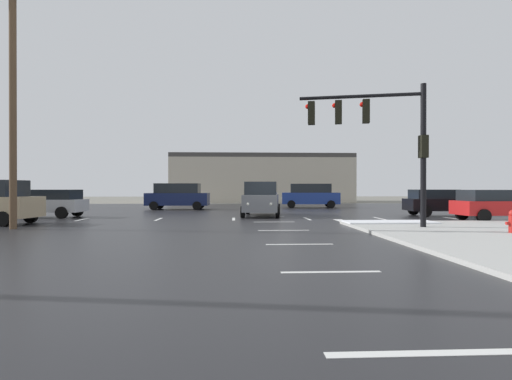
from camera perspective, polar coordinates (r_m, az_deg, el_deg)
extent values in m
plane|color=slate|center=(22.17, 2.06, -4.10)|extent=(120.00, 120.00, 0.00)
cube|color=#232326|center=(22.17, 2.06, -4.07)|extent=(44.00, 44.00, 0.02)
cube|color=white|center=(19.35, 18.06, -4.24)|extent=(4.00, 1.60, 0.06)
cube|color=silver|center=(4.75, 22.26, -20.29)|extent=(2.00, 0.15, 0.01)
cube|color=silver|center=(8.41, 10.39, -11.16)|extent=(2.00, 0.15, 0.01)
cube|color=silver|center=(12.28, 6.08, -7.52)|extent=(2.00, 0.15, 0.01)
cube|color=silver|center=(16.22, 3.87, -5.62)|extent=(2.00, 0.15, 0.01)
cube|color=silver|center=(20.18, 2.54, -4.46)|extent=(2.00, 0.15, 0.01)
cube|color=silver|center=(24.16, 1.65, -3.68)|extent=(2.00, 0.15, 0.01)
cube|color=silver|center=(28.14, 1.01, -3.12)|extent=(2.00, 0.15, 0.01)
cube|color=silver|center=(32.12, 0.53, -2.70)|extent=(2.00, 0.15, 0.01)
cube|color=silver|center=(36.11, 0.16, -2.37)|extent=(2.00, 0.15, 0.01)
cube|color=silver|center=(40.10, -0.14, -2.11)|extent=(2.00, 0.15, 0.01)
cube|color=silver|center=(25.19, -31.64, -3.56)|extent=(0.15, 2.00, 0.01)
cube|color=silver|center=(23.53, -23.06, -3.81)|extent=(0.15, 2.00, 0.01)
cube|color=silver|center=(22.47, -13.42, -3.99)|extent=(0.15, 2.00, 0.01)
cube|color=silver|center=(22.09, -3.13, -4.05)|extent=(0.15, 2.00, 0.01)
cube|color=silver|center=(22.43, 7.17, -3.99)|extent=(0.15, 2.00, 0.01)
cube|color=silver|center=(23.45, 16.86, -3.81)|extent=(0.15, 2.00, 0.01)
cube|color=silver|center=(25.08, 25.51, -3.56)|extent=(0.15, 2.00, 0.01)
cube|color=silver|center=(18.89, 13.79, -4.80)|extent=(0.45, 7.00, 0.01)
cylinder|color=black|center=(17.66, 22.25, 4.49)|extent=(0.22, 0.22, 5.71)
cylinder|color=black|center=(17.70, 14.25, 12.52)|extent=(4.81, 1.30, 0.14)
cube|color=black|center=(17.59, 15.06, 10.52)|extent=(0.36, 0.42, 0.95)
sphere|color=red|center=(17.64, 14.53, 11.44)|extent=(0.20, 0.20, 0.20)
cube|color=black|center=(17.55, 11.39, 10.55)|extent=(0.36, 0.42, 0.95)
sphere|color=red|center=(17.60, 10.86, 11.46)|extent=(0.20, 0.20, 0.20)
cube|color=black|center=(17.57, 7.72, 10.54)|extent=(0.36, 0.42, 0.95)
sphere|color=red|center=(17.64, 7.19, 11.44)|extent=(0.20, 0.20, 0.20)
cube|color=black|center=(17.69, 22.25, 5.61)|extent=(0.28, 0.36, 0.90)
cylinder|color=red|center=(16.64, 31.61, -3.97)|extent=(0.12, 0.11, 0.11)
cube|color=#BCB29E|center=(50.93, 0.74, 1.33)|extent=(21.65, 8.00, 5.26)
cube|color=#3F3D3A|center=(51.06, 0.74, 4.57)|extent=(21.65, 8.00, 0.50)
cube|color=slate|center=(24.54, 0.80, -1.74)|extent=(2.49, 4.99, 0.95)
cube|color=black|center=(24.53, 0.80, 0.24)|extent=(2.17, 3.55, 0.75)
cylinder|color=black|center=(22.90, 3.02, -3.08)|extent=(0.29, 0.68, 0.66)
cylinder|color=black|center=(23.01, -1.85, -3.06)|extent=(0.29, 0.68, 0.66)
cylinder|color=black|center=(26.16, 3.12, -2.66)|extent=(0.29, 0.68, 0.66)
cylinder|color=black|center=(26.26, -1.14, -2.65)|extent=(0.29, 0.68, 0.66)
sphere|color=white|center=(22.17, 2.09, -1.96)|extent=(0.18, 0.18, 0.18)
sphere|color=white|center=(22.24, -1.13, -1.95)|extent=(0.18, 0.18, 0.18)
cube|color=#B21919|center=(24.06, 30.95, -2.12)|extent=(4.56, 1.95, 0.70)
cube|color=black|center=(23.65, 29.63, -0.64)|extent=(2.53, 1.74, 0.55)
cylinder|color=black|center=(23.98, 26.71, -2.96)|extent=(0.67, 0.24, 0.66)
cylinder|color=black|center=(22.46, 29.12, -3.18)|extent=(0.67, 0.24, 0.66)
cylinder|color=black|center=(20.79, -31.75, -3.46)|extent=(0.68, 0.29, 0.66)
cylinder|color=black|center=(22.41, -28.85, -3.19)|extent=(0.68, 0.29, 0.66)
cube|color=#141E47|center=(32.51, -10.83, -1.25)|extent=(4.89, 2.17, 0.95)
cube|color=black|center=(32.50, -10.83, 0.24)|extent=(3.44, 1.95, 0.75)
cylinder|color=black|center=(31.92, -14.03, -2.14)|extent=(0.67, 0.25, 0.66)
cylinder|color=black|center=(33.81, -13.24, -2.00)|extent=(0.67, 0.25, 0.66)
cylinder|color=black|center=(31.30, -8.22, -2.18)|extent=(0.67, 0.25, 0.66)
cylinder|color=black|center=(33.23, -7.75, -2.04)|extent=(0.67, 0.25, 0.66)
sphere|color=white|center=(32.42, -15.12, -1.26)|extent=(0.18, 0.18, 0.18)
sphere|color=white|center=(33.63, -14.57, -1.21)|extent=(0.18, 0.18, 0.18)
cube|color=navy|center=(35.03, 7.57, -1.14)|extent=(4.99, 2.48, 0.95)
cube|color=black|center=(35.02, 7.57, 0.25)|extent=(3.54, 2.17, 0.75)
cylinder|color=black|center=(34.00, 4.94, -1.98)|extent=(0.68, 0.29, 0.66)
cylinder|color=black|center=(35.95, 4.87, -1.86)|extent=(0.68, 0.29, 0.66)
cylinder|color=black|center=(34.23, 10.41, -1.97)|extent=(0.68, 0.29, 0.66)
cylinder|color=black|center=(36.16, 10.05, -1.85)|extent=(0.68, 0.29, 0.66)
sphere|color=white|center=(34.33, 3.73, -1.17)|extent=(0.18, 0.18, 0.18)
sphere|color=white|center=(35.58, 3.72, -1.12)|extent=(0.18, 0.18, 0.18)
cube|color=black|center=(26.92, 24.79, -1.86)|extent=(4.57, 1.97, 0.70)
cube|color=black|center=(26.62, 23.48, -0.53)|extent=(2.54, 1.75, 0.55)
cylinder|color=black|center=(28.42, 26.79, -2.46)|extent=(0.67, 0.25, 0.66)
cylinder|color=black|center=(26.83, 28.57, -2.62)|extent=(0.67, 0.25, 0.66)
cylinder|color=black|center=(27.15, 21.05, -2.57)|extent=(0.67, 0.25, 0.66)
cylinder|color=black|center=(25.48, 22.54, -2.76)|extent=(0.67, 0.25, 0.66)
sphere|color=white|center=(28.43, 28.30, -1.75)|extent=(0.18, 0.18, 0.18)
sphere|color=white|center=(27.43, 29.46, -1.83)|extent=(0.18, 0.18, 0.18)
cube|color=#B7BABF|center=(26.17, -27.47, -1.92)|extent=(4.64, 2.18, 0.70)
cube|color=black|center=(25.83, -26.18, -0.56)|extent=(2.61, 1.86, 0.55)
cylinder|color=black|center=(26.22, -31.36, -2.69)|extent=(0.68, 0.28, 0.66)
cylinder|color=black|center=(27.73, -29.31, -2.53)|extent=(0.68, 0.28, 0.66)
cylinder|color=black|center=(24.66, -25.41, -2.86)|extent=(0.68, 0.28, 0.66)
cylinder|color=black|center=(26.27, -23.59, -2.67)|extent=(0.68, 0.28, 0.66)
sphere|color=white|center=(27.80, -30.84, -1.80)|extent=(0.18, 0.18, 0.18)
cylinder|color=brown|center=(19.66, -30.73, 10.35)|extent=(0.28, 0.28, 10.29)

